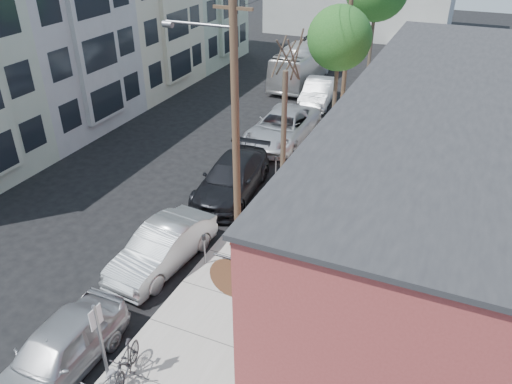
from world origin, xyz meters
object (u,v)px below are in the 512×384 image
at_px(parking_meter_far, 276,165).
at_px(car_2, 232,178).
at_px(patron_green, 271,316).
at_px(parked_bike_a, 126,363).
at_px(car_1, 162,247).
at_px(bus, 306,61).
at_px(parking_meter_near, 204,245).
at_px(cyclist, 244,241).
at_px(patio_chair_a, 263,368).
at_px(patio_chair_b, 258,365).
at_px(tree_leafy_mid, 339,38).
at_px(patron_grey, 266,310).
at_px(utility_pole_near, 234,107).
at_px(car_4, 318,92).
at_px(car_3, 282,127).
at_px(car_0, 57,352).
at_px(tree_bare, 284,133).
at_px(sign_post, 100,338).

xyz_separation_m(parking_meter_far, car_2, (-1.45, -1.77, -0.16)).
distance_m(patron_green, parked_bike_a, 4.31).
relative_size(parked_bike_a, car_1, 0.38).
bearing_deg(bus, parking_meter_far, -76.32).
distance_m(parked_bike_a, car_1, 5.19).
height_order(parking_meter_near, cyclist, cyclist).
distance_m(patio_chair_a, patio_chair_b, 0.16).
height_order(tree_leafy_mid, car_1, tree_leafy_mid).
distance_m(patron_grey, bus, 26.49).
distance_m(tree_leafy_mid, patio_chair_b, 19.68).
xyz_separation_m(utility_pole_near, car_4, (-1.59, 15.99, -4.59)).
distance_m(patron_green, car_2, 9.10).
xyz_separation_m(cyclist, bus, (-5.18, 22.44, 0.38)).
distance_m(cyclist, car_4, 17.82).
bearing_deg(car_3, cyclist, -75.68).
bearing_deg(parking_meter_near, car_3, 97.09).
bearing_deg(parked_bike_a, patron_grey, 31.62).
distance_m(patron_grey, patron_green, 0.24).
distance_m(car_0, car_2, 11.09).
relative_size(tree_bare, cyclist, 3.16).
height_order(utility_pole_near, tree_leafy_mid, utility_pole_near).
relative_size(cyclist, bus, 0.17).
distance_m(patio_chair_a, bus, 28.27).
bearing_deg(car_1, car_2, 95.51).
distance_m(car_0, bus, 29.17).
height_order(parking_meter_far, patron_grey, patron_grey).
distance_m(car_3, car_4, 6.69).
height_order(parking_meter_near, patio_chair_a, parking_meter_near).
bearing_deg(patio_chair_a, tree_bare, 115.78).
bearing_deg(bus, patron_grey, -74.01).
relative_size(patio_chair_a, patio_chair_b, 1.00).
distance_m(car_1, bus, 23.86).
xyz_separation_m(sign_post, cyclist, (1.13, 6.45, -0.81)).
xyz_separation_m(car_0, car_2, (0.00, 11.09, 0.03)).
distance_m(parking_meter_far, bus, 16.68).
height_order(parking_meter_far, patio_chair_a, parking_meter_far).
relative_size(parking_meter_near, car_3, 0.20).
xyz_separation_m(car_1, car_2, (0.00, 5.75, 0.03)).
bearing_deg(tree_leafy_mid, bus, 118.65).
relative_size(patio_chair_a, parked_bike_a, 0.48).
relative_size(tree_bare, patio_chair_a, 6.27).
height_order(utility_pole_near, patron_green, utility_pole_near).
relative_size(parked_bike_a, bus, 0.18).
height_order(sign_post, tree_bare, tree_bare).
bearing_deg(tree_bare, parked_bike_a, -90.35).
height_order(sign_post, bus, sign_post).
xyz_separation_m(car_2, bus, (-2.50, 17.97, 0.58)).
relative_size(parking_meter_far, patron_green, 0.75).
height_order(cyclist, car_3, cyclist).
distance_m(parked_bike_a, bus, 28.89).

